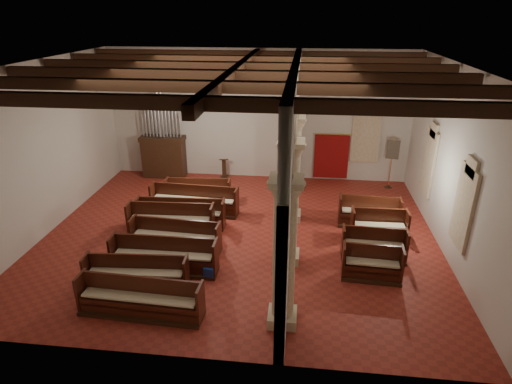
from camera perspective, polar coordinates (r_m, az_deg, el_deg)
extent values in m
plane|color=maroon|center=(15.64, -2.19, -5.76)|extent=(14.00, 14.00, 0.00)
plane|color=black|center=(13.76, -2.58, 16.64)|extent=(14.00, 14.00, 0.00)
cube|color=beige|center=(20.15, 0.23, 10.14)|extent=(14.00, 0.02, 6.00)
cube|color=beige|center=(9.05, -8.12, -7.47)|extent=(14.00, 0.02, 6.00)
cube|color=beige|center=(16.93, -26.59, 5.07)|extent=(0.02, 12.00, 6.00)
cube|color=beige|center=(15.07, 25.01, 3.32)|extent=(0.02, 12.00, 6.00)
cube|color=beige|center=(11.69, 3.52, -16.31)|extent=(0.75, 0.75, 0.30)
cylinder|color=beige|center=(10.63, 3.76, -8.82)|extent=(0.56, 0.56, 3.30)
cube|color=beige|center=(14.13, 4.21, -8.56)|extent=(0.75, 0.75, 0.30)
cylinder|color=beige|center=(13.27, 4.44, -1.94)|extent=(0.56, 0.56, 3.30)
cube|color=beige|center=(16.75, 4.67, -3.15)|extent=(0.75, 0.75, 0.30)
cylinder|color=beige|center=(16.03, 4.88, 2.61)|extent=(0.56, 0.56, 3.30)
cube|color=beige|center=(19.48, 5.00, 0.76)|extent=(0.75, 0.75, 0.30)
cylinder|color=beige|center=(18.87, 5.19, 5.82)|extent=(0.56, 0.56, 3.30)
cube|color=beige|center=(13.75, 5.11, 12.49)|extent=(0.25, 11.90, 1.93)
cube|color=#36795B|center=(14.03, 26.12, -1.84)|extent=(0.03, 1.00, 2.20)
cube|color=#36795B|center=(17.57, 22.19, 3.67)|extent=(0.03, 1.00, 2.20)
cube|color=#36795B|center=(20.42, 14.42, 7.27)|extent=(1.00, 0.03, 2.20)
cube|color=#371F11|center=(21.21, -12.14, 4.39)|extent=(2.00, 0.80, 1.80)
cube|color=#371F11|center=(20.91, -12.37, 6.98)|extent=(2.10, 0.85, 0.20)
cube|color=#392712|center=(20.78, -4.25, 1.94)|extent=(0.45, 0.45, 0.09)
cube|color=#392712|center=(20.63, -4.29, 3.05)|extent=(0.22, 0.22, 0.94)
cube|color=#392712|center=(20.39, -4.36, 4.34)|extent=(0.49, 0.42, 0.17)
cube|color=maroon|center=(20.51, 10.00, 4.65)|extent=(1.60, 0.06, 2.10)
cylinder|color=gold|center=(20.17, 10.22, 7.59)|extent=(1.80, 0.04, 0.04)
cone|color=#371F11|center=(20.60, 17.21, 0.77)|extent=(0.36, 0.36, 0.12)
cylinder|color=gold|center=(20.20, 17.59, 3.77)|extent=(0.04, 0.04, 2.42)
cylinder|color=gold|center=(19.88, 17.98, 6.78)|extent=(0.17, 0.70, 0.03)
cube|color=#171852|center=(20.00, 17.81, 5.38)|extent=(0.55, 0.13, 0.86)
cube|color=#162199|center=(12.16, -12.26, -14.53)|extent=(0.31, 0.26, 0.28)
cube|color=navy|center=(13.27, -6.26, -10.49)|extent=(0.33, 0.29, 0.29)
cube|color=navy|center=(14.46, -7.41, -7.45)|extent=(0.32, 0.27, 0.29)
cylinder|color=white|center=(12.96, -13.05, -12.40)|extent=(0.98, 0.52, 0.10)
cylinder|color=silver|center=(13.69, -12.38, -10.21)|extent=(1.02, 0.32, 0.10)
cube|color=#371F11|center=(12.35, -14.97, -15.29)|extent=(3.41, 0.88, 0.10)
cube|color=#411B0E|center=(12.14, -15.20, -14.38)|extent=(3.24, 0.57, 0.47)
cube|color=#411B0E|center=(12.16, -14.93, -12.75)|extent=(3.23, 0.23, 0.98)
cube|color=#411B0E|center=(12.70, -22.34, -12.16)|extent=(0.10, 0.62, 0.98)
cube|color=#411B0E|center=(11.58, -7.32, -14.10)|extent=(0.10, 0.62, 0.98)
cube|color=beige|center=(11.99, -15.33, -13.40)|extent=(3.11, 0.52, 0.05)
cube|color=#371F11|center=(13.37, -15.45, -12.01)|extent=(3.04, 0.88, 0.10)
cube|color=#49230F|center=(13.19, -15.65, -11.17)|extent=(2.87, 0.58, 0.44)
cube|color=#49230F|center=(13.23, -15.41, -9.74)|extent=(2.85, 0.25, 0.94)
cube|color=#49230F|center=(13.69, -21.44, -9.40)|extent=(0.11, 0.59, 0.94)
cube|color=#49230F|center=(12.66, -9.38, -10.77)|extent=(0.11, 0.59, 0.94)
cube|color=beige|center=(13.05, -15.77, -10.27)|extent=(2.75, 0.53, 0.05)
cube|color=#371F11|center=(13.93, -11.99, -10.05)|extent=(3.32, 0.78, 0.11)
cube|color=#44160E|center=(13.73, -12.16, -9.13)|extent=(3.16, 0.45, 0.49)
cube|color=#44160E|center=(13.79, -11.94, -7.63)|extent=(3.16, 0.10, 1.03)
cube|color=#44160E|center=(14.22, -18.43, -7.38)|extent=(0.08, 0.65, 1.03)
cube|color=#44160E|center=(13.25, -5.41, -8.56)|extent=(0.08, 0.65, 1.03)
cube|color=beige|center=(13.59, -12.26, -8.16)|extent=(3.04, 0.41, 0.05)
cube|color=#371F11|center=(14.94, -10.56, -7.46)|extent=(3.09, 0.91, 0.10)
cube|color=#421F0E|center=(14.75, -10.70, -6.60)|extent=(2.92, 0.59, 0.47)
cube|color=#421F0E|center=(14.82, -10.51, -5.26)|extent=(2.90, 0.24, 0.99)
cube|color=#421F0E|center=(15.17, -16.11, -5.14)|extent=(0.11, 0.63, 0.99)
cube|color=#421F0E|center=(14.34, -4.95, -5.97)|extent=(0.11, 0.63, 0.99)
cube|color=beige|center=(14.62, -10.78, -5.71)|extent=(2.80, 0.54, 0.05)
cube|color=#371F11|center=(16.05, -11.15, -5.19)|extent=(3.15, 0.90, 0.11)
cube|color=#4A1610|center=(15.86, -11.29, -4.33)|extent=(2.98, 0.57, 0.49)
cube|color=#4A1610|center=(15.95, -11.11, -3.05)|extent=(2.97, 0.21, 1.04)
cube|color=#4A1610|center=(16.32, -16.41, -2.99)|extent=(0.10, 0.66, 1.04)
cube|color=#4A1610|center=(15.43, -5.87, -3.67)|extent=(0.10, 0.66, 1.04)
cube|color=beige|center=(15.74, -11.37, -3.45)|extent=(2.86, 0.52, 0.05)
cube|color=#371F11|center=(16.48, -9.92, -4.31)|extent=(3.33, 0.85, 0.10)
cube|color=#4D1610|center=(16.30, -10.04, -3.51)|extent=(3.17, 0.54, 0.47)
cube|color=#4D1610|center=(16.39, -9.87, -2.32)|extent=(3.15, 0.20, 0.99)
cube|color=#4D1610|center=(16.76, -15.35, -2.25)|extent=(0.10, 0.62, 0.99)
cube|color=#4D1610|center=(15.89, -4.41, -2.89)|extent=(0.10, 0.62, 0.99)
cube|color=beige|center=(16.19, -10.10, -2.69)|extent=(3.04, 0.49, 0.05)
cube|color=#371F11|center=(17.44, -8.16, -2.55)|extent=(3.57, 0.96, 0.11)
cube|color=#42170E|center=(17.27, -8.25, -1.74)|extent=(3.40, 0.63, 0.49)
cube|color=#42170E|center=(17.38, -8.11, -0.59)|extent=(3.38, 0.27, 1.03)
cube|color=#42170E|center=(17.72, -13.67, -0.55)|extent=(0.11, 0.65, 1.03)
cube|color=#42170E|center=(16.89, -2.55, -1.10)|extent=(0.11, 0.65, 1.03)
cube|color=beige|center=(17.16, -8.31, -0.93)|extent=(3.26, 0.58, 0.05)
cube|color=#371F11|center=(18.23, -7.66, -1.34)|extent=(2.74, 0.89, 0.10)
cube|color=#491D0F|center=(18.07, -7.75, -0.60)|extent=(2.57, 0.57, 0.46)
cube|color=#491D0F|center=(18.18, -7.62, 0.43)|extent=(2.54, 0.23, 0.97)
cube|color=#491D0F|center=(18.39, -11.71, 0.41)|extent=(0.11, 0.62, 0.97)
cube|color=#491D0F|center=(17.77, -3.62, 0.05)|extent=(0.11, 0.62, 0.97)
cube|color=beige|center=(17.97, -7.79, 0.14)|extent=(2.46, 0.52, 0.05)
cube|color=#371F11|center=(13.77, 15.01, -10.82)|extent=(1.82, 0.82, 0.10)
cube|color=#44180E|center=(13.58, 15.16, -9.96)|extent=(1.65, 0.51, 0.46)
cube|color=#44180E|center=(13.64, 15.14, -8.52)|extent=(1.63, 0.17, 0.97)
cube|color=#44180E|center=(13.38, 11.59, -8.80)|extent=(0.11, 0.62, 0.97)
cube|color=#44180E|center=(13.67, 18.81, -8.93)|extent=(0.11, 0.62, 0.97)
cube|color=beige|center=(13.44, 15.27, -9.05)|extent=(1.58, 0.46, 0.05)
cube|color=#371F11|center=(14.77, 15.27, -8.34)|extent=(2.09, 0.78, 0.10)
cube|color=#481C0F|center=(14.58, 15.41, -7.51)|extent=(1.93, 0.47, 0.45)
cube|color=#481C0F|center=(14.66, 15.40, -6.20)|extent=(1.92, 0.14, 0.96)
cube|color=#481C0F|center=(14.38, 11.53, -6.40)|extent=(0.09, 0.61, 0.96)
cube|color=#481C0F|center=(14.72, 19.34, -6.60)|extent=(0.09, 0.61, 0.96)
cube|color=beige|center=(14.46, 15.52, -6.65)|extent=(1.85, 0.43, 0.05)
cube|color=#371F11|center=(15.90, 15.89, -5.98)|extent=(1.94, 0.80, 0.11)
cube|color=#451F0E|center=(15.71, 16.03, -5.12)|extent=(1.79, 0.47, 0.49)
cube|color=#451F0E|center=(15.80, 16.01, -3.81)|extent=(1.78, 0.11, 1.04)
cube|color=#451F0E|center=(15.51, 12.72, -3.98)|extent=(0.09, 0.66, 1.04)
cube|color=#451F0E|center=(15.84, 19.42, -4.20)|extent=(0.09, 0.66, 1.04)
cube|color=beige|center=(15.58, 16.14, -4.23)|extent=(1.71, 0.43, 0.05)
cube|color=#371F11|center=(16.81, 14.69, -4.16)|extent=(2.28, 0.86, 0.11)
cube|color=#4B1C10|center=(16.63, 14.82, -3.33)|extent=(2.12, 0.52, 0.49)
cube|color=#4B1C10|center=(16.74, 14.80, -2.12)|extent=(2.10, 0.17, 1.03)
cube|color=#4B1C10|center=(16.45, 11.12, -2.23)|extent=(0.10, 0.66, 1.03)
cube|color=#4B1C10|center=(16.79, 18.56, -2.51)|extent=(0.10, 0.66, 1.03)
cube|color=beige|center=(16.51, 14.91, -2.49)|extent=(2.03, 0.48, 0.05)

